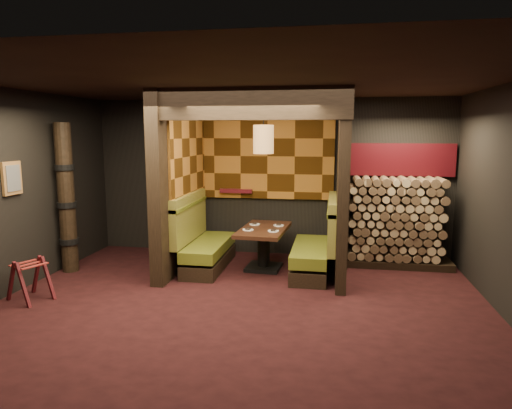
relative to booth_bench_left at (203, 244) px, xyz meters
The scene contains 22 objects.
floor 1.95m from the booth_bench_left, 59.77° to the right, with size 6.50×5.50×0.02m, color black.
ceiling 3.11m from the booth_bench_left, 59.77° to the right, with size 6.50×5.50×0.02m, color black.
wall_back 1.79m from the booth_bench_left, 49.10° to the left, with size 6.50×0.02×2.85m, color black.
wall_front 4.63m from the booth_bench_left, 77.70° to the right, with size 6.50×0.02×2.85m, color black.
wall_left 3.01m from the booth_bench_left, 144.33° to the right, with size 0.02×5.50×2.85m, color black.
partition_left 1.10m from the booth_bench_left, behind, with size 0.20×2.20×2.85m, color black.
partition_right 2.48m from the booth_bench_left, ahead, with size 0.15×2.10×2.85m, color black.
header_beam 2.60m from the booth_bench_left, 45.41° to the right, with size 2.85×0.18×0.44m, color black.
tapa_back_panel 2.00m from the booth_bench_left, 48.54° to the left, with size 2.40×0.06×1.55m, color #A16321.
tapa_side_panel 1.48m from the booth_bench_left, 146.90° to the left, with size 0.04×1.85×1.45m, color #A16321.
lacquer_shelf 1.32m from the booth_bench_left, 70.12° to the left, with size 0.60×0.12×0.07m, color #54111B.
booth_bench_left is the anchor object (origin of this frame).
booth_bench_right 1.89m from the booth_bench_left, ahead, with size 0.68×1.60×1.14m.
dining_table 1.02m from the booth_bench_left, ahead, with size 0.80×1.36×0.70m.
place_settings 1.07m from the booth_bench_left, ahead, with size 0.62×0.66×0.03m.
pendant_lamp 2.01m from the booth_bench_left, ahead, with size 0.33×0.33×0.94m.
framed_picture 3.00m from the booth_bench_left, 145.49° to the right, with size 0.05×0.36×0.46m.
luggage_rack 2.64m from the booth_bench_left, 135.50° to the right, with size 0.67×0.59×0.61m.
totem_column 2.30m from the booth_bench_left, 165.25° to the right, with size 0.31×0.31×2.40m.
firewood_stack 3.34m from the booth_bench_left, 12.17° to the left, with size 1.73×0.70×1.50m.
mosaic_header 3.67m from the booth_bench_left, 17.60° to the left, with size 1.83×0.10×0.56m, color maroon.
bay_front_post 2.58m from the booth_bench_left, ahead, with size 0.08×0.08×2.85m, color black.
Camera 1 is at (1.15, -5.52, 2.24)m, focal length 32.00 mm.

